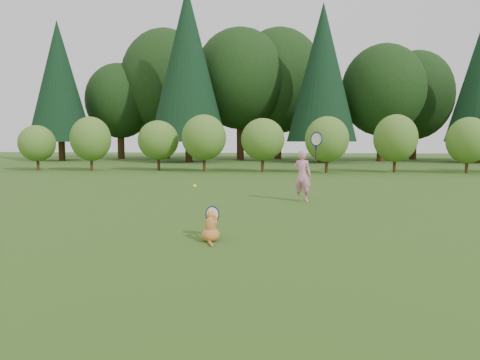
# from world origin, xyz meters

# --- Properties ---
(ground) EXTENTS (100.00, 100.00, 0.00)m
(ground) POSITION_xyz_m (0.00, 0.00, 0.00)
(ground) COLOR #2D5317
(ground) RESTS_ON ground
(shrub_row) EXTENTS (28.00, 3.00, 2.80)m
(shrub_row) POSITION_xyz_m (0.00, 13.00, 1.40)
(shrub_row) COLOR #467123
(shrub_row) RESTS_ON ground
(woodland_backdrop) EXTENTS (48.00, 10.00, 15.00)m
(woodland_backdrop) POSITION_xyz_m (0.00, 23.00, 7.50)
(woodland_backdrop) COLOR black
(woodland_backdrop) RESTS_ON ground
(child) EXTENTS (0.73, 0.47, 1.87)m
(child) POSITION_xyz_m (1.45, 2.99, 0.65)
(child) COLOR pink
(child) RESTS_ON ground
(cat) EXTENTS (0.31, 0.60, 0.61)m
(cat) POSITION_xyz_m (0.04, -1.21, 0.23)
(cat) COLOR #D05928
(cat) RESTS_ON ground
(tennis_ball) EXTENTS (0.07, 0.07, 0.07)m
(tennis_ball) POSITION_xyz_m (-0.61, 0.46, 0.61)
(tennis_ball) COLOR yellow
(tennis_ball) RESTS_ON ground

